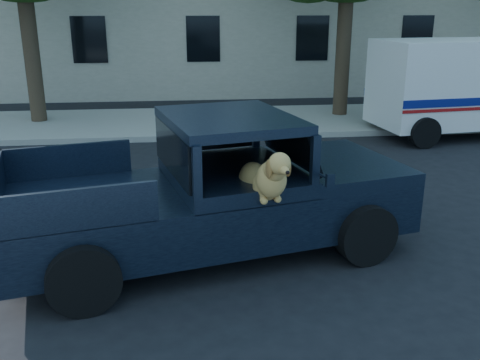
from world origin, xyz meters
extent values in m
plane|color=black|center=(0.00, 0.00, 0.00)|extent=(120.00, 120.00, 0.00)
cube|color=gray|center=(0.00, 9.20, 0.07)|extent=(60.00, 4.00, 0.15)
cylinder|color=#332619|center=(-4.00, 9.60, 2.20)|extent=(0.44, 0.44, 4.40)
cylinder|color=#332619|center=(5.00, 9.60, 2.20)|extent=(0.44, 0.44, 4.40)
cube|color=black|center=(0.51, 0.65, 0.66)|extent=(5.78, 3.30, 0.69)
cube|color=black|center=(2.39, 1.10, 1.09)|extent=(2.01, 2.40, 0.17)
cube|color=black|center=(0.76, 0.71, 1.88)|extent=(2.05, 2.33, 0.13)
cube|color=black|center=(1.59, 0.90, 1.52)|extent=(0.68, 1.81, 0.59)
cube|color=black|center=(1.07, 0.30, 0.86)|extent=(0.69, 0.69, 0.40)
cube|color=black|center=(1.88, -0.37, 1.34)|extent=(0.11, 0.08, 0.17)
cube|color=silver|center=(7.54, 7.11, 0.60)|extent=(4.80, 2.60, 0.55)
cube|color=silver|center=(7.11, 7.05, 1.69)|extent=(3.93, 2.50, 1.64)
cube|color=navy|center=(7.23, 6.01, 1.09)|extent=(3.69, 0.46, 0.20)
cube|color=#9E0F0F|center=(7.23, 6.01, 0.92)|extent=(3.69, 0.46, 0.08)
camera|label=1|loc=(0.13, -6.32, 3.34)|focal=40.00mm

